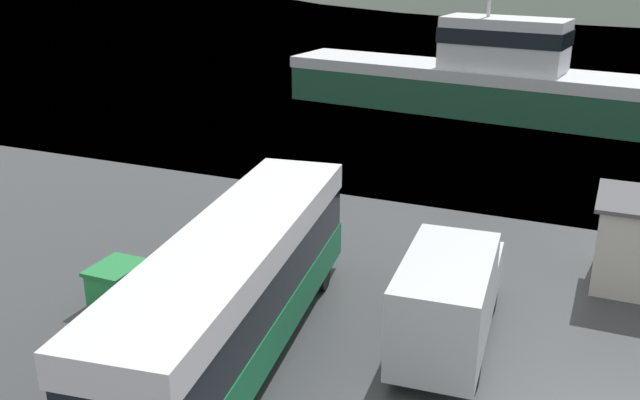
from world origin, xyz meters
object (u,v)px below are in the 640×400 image
at_px(tour_bus, 236,287).
at_px(storage_bin, 117,284).
at_px(fishing_boat, 472,77).
at_px(delivery_van, 449,296).

relative_size(tour_bus, storage_bin, 7.57).
relative_size(tour_bus, fishing_boat, 0.53).
height_order(tour_bus, fishing_boat, fishing_boat).
bearing_deg(fishing_boat, storage_bin, 178.56).
xyz_separation_m(tour_bus, delivery_van, (4.56, 2.53, -0.52)).
relative_size(fishing_boat, storage_bin, 14.29).
bearing_deg(delivery_van, fishing_boat, 96.32).
height_order(delivery_van, fishing_boat, fishing_boat).
xyz_separation_m(tour_bus, storage_bin, (-4.47, 1.06, -1.30)).
bearing_deg(fishing_boat, tour_bus, -172.16).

